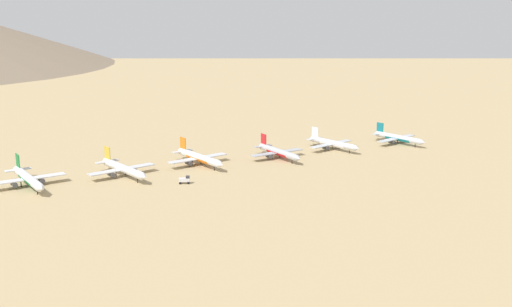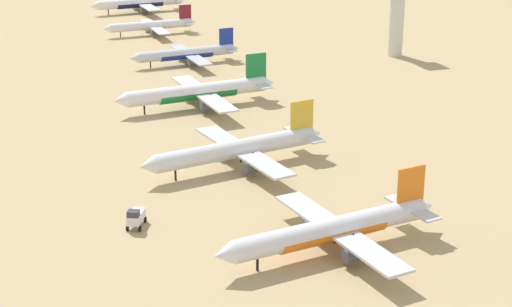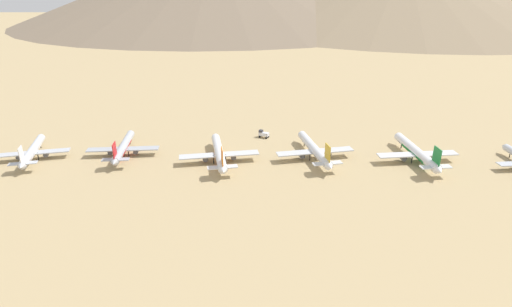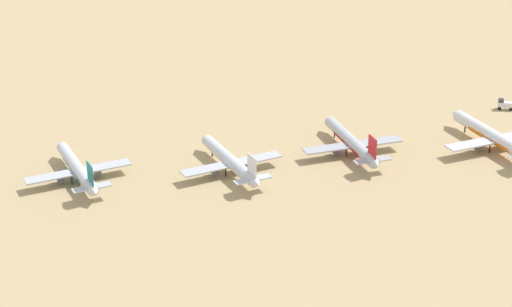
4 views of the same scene
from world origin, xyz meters
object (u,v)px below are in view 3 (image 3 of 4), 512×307
object	(u,v)px
parked_jet_7	(32,151)
service_truck	(263,134)
parked_jet_4	(314,149)
parked_jet_3	(416,152)
parked_jet_6	(123,147)
parked_jet_5	(219,153)

from	to	relation	value
parked_jet_7	service_truck	distance (m)	109.99
parked_jet_4	service_truck	bearing A→B (deg)	41.12
parked_jet_7	service_truck	xyz separation A→B (m)	(28.30, -106.27, -1.77)
parked_jet_4	parked_jet_3	bearing A→B (deg)	-93.51
parked_jet_3	parked_jet_6	world-z (taller)	parked_jet_3
parked_jet_5	service_truck	distance (m)	36.77
parked_jet_3	parked_jet_6	xyz separation A→B (m)	(5.91, 134.89, -0.43)
parked_jet_3	parked_jet_5	bearing A→B (deg)	90.73
parked_jet_4	parked_jet_5	distance (m)	43.74
parked_jet_5	service_truck	size ratio (longest dim) A/B	7.73
parked_jet_5	parked_jet_7	distance (m)	85.95
parked_jet_5	parked_jet_7	bearing A→B (deg)	88.50
parked_jet_4	parked_jet_6	xyz separation A→B (m)	(3.10, 89.08, -0.40)
parked_jet_4	parked_jet_6	distance (m)	89.14
parked_jet_4	parked_jet_7	distance (m)	129.49
parked_jet_6	service_truck	xyz separation A→B (m)	(23.49, -65.88, -1.84)
parked_jet_6	service_truck	distance (m)	69.96
parked_jet_3	service_truck	distance (m)	75.05
parked_jet_3	parked_jet_4	xyz separation A→B (m)	(2.81, 45.80, -0.03)
parked_jet_5	parked_jet_6	world-z (taller)	parked_jet_5
parked_jet_7	parked_jet_3	bearing A→B (deg)	-90.36
service_truck	parked_jet_6	bearing A→B (deg)	109.63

